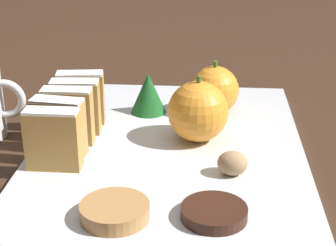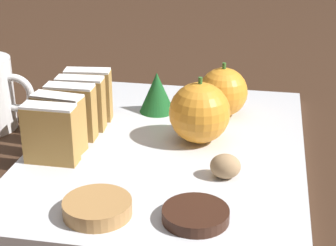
% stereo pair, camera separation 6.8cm
% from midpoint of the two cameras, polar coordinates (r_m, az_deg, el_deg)
% --- Properties ---
extents(ground_plane, '(6.00, 6.00, 0.00)m').
position_cam_midpoint_polar(ground_plane, '(0.70, -2.79, -3.21)').
color(ground_plane, '#382316').
extents(serving_platter, '(0.33, 0.44, 0.01)m').
position_cam_midpoint_polar(serving_platter, '(0.70, -2.80, -2.77)').
color(serving_platter, silver).
rests_on(serving_platter, ground_plane).
extents(stollen_slice_front, '(0.06, 0.02, 0.07)m').
position_cam_midpoint_polar(stollen_slice_front, '(0.65, -14.60, -1.69)').
color(stollen_slice_front, '#B28442').
rests_on(stollen_slice_front, serving_platter).
extents(stollen_slice_second, '(0.06, 0.03, 0.07)m').
position_cam_midpoint_polar(stollen_slice_second, '(0.68, -13.91, -0.51)').
color(stollen_slice_second, '#B28442').
rests_on(stollen_slice_second, serving_platter).
extents(stollen_slice_third, '(0.06, 0.02, 0.07)m').
position_cam_midpoint_polar(stollen_slice_third, '(0.71, -12.95, 0.57)').
color(stollen_slice_third, '#B28442').
rests_on(stollen_slice_third, serving_platter).
extents(stollen_slice_fourth, '(0.06, 0.03, 0.07)m').
position_cam_midpoint_polar(stollen_slice_fourth, '(0.73, -12.03, 1.56)').
color(stollen_slice_fourth, '#B28442').
rests_on(stollen_slice_fourth, serving_platter).
extents(stollen_slice_fifth, '(0.06, 0.03, 0.07)m').
position_cam_midpoint_polar(stollen_slice_fifth, '(0.76, -11.40, 2.48)').
color(stollen_slice_fifth, '#B28442').
rests_on(stollen_slice_fifth, serving_platter).
extents(orange_near, '(0.07, 0.07, 0.08)m').
position_cam_midpoint_polar(orange_near, '(0.78, 2.26, 3.31)').
color(orange_near, orange).
rests_on(orange_near, serving_platter).
extents(orange_far, '(0.08, 0.08, 0.08)m').
position_cam_midpoint_polar(orange_far, '(0.70, 0.27, 1.12)').
color(orange_far, orange).
rests_on(orange_far, serving_platter).
extents(walnut, '(0.03, 0.03, 0.03)m').
position_cam_midpoint_polar(walnut, '(0.62, 3.45, -4.17)').
color(walnut, tan).
rests_on(walnut, serving_platter).
extents(chocolate_cookie, '(0.07, 0.07, 0.01)m').
position_cam_midpoint_polar(chocolate_cookie, '(0.55, 1.12, -9.19)').
color(chocolate_cookie, '#381E14').
rests_on(chocolate_cookie, serving_platter).
extents(gingerbread_cookie, '(0.07, 0.07, 0.02)m').
position_cam_midpoint_polar(gingerbread_cookie, '(0.55, -9.01, -8.94)').
color(gingerbread_cookie, '#B27F47').
rests_on(gingerbread_cookie, serving_platter).
extents(evergreen_sprig, '(0.05, 0.05, 0.06)m').
position_cam_midpoint_polar(evergreen_sprig, '(0.79, -4.51, 3.03)').
color(evergreen_sprig, '#195623').
rests_on(evergreen_sprig, serving_platter).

